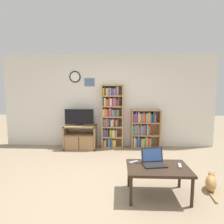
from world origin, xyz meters
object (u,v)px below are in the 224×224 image
at_px(coffee_table, 158,170).
at_px(remote_near_laptop, 180,166).
at_px(remote_far_from_laptop, 134,162).
at_px(cat, 211,182).
at_px(laptop, 153,161).
at_px(bookshelf_short, 144,129).
at_px(bookshelf_tall, 112,116).
at_px(television, 79,117).
at_px(tv_stand, 80,137).

relative_size(coffee_table, remote_near_laptop, 5.52).
bearing_deg(remote_far_from_laptop, cat, 64.15).
distance_m(laptop, remote_near_laptop, 0.39).
distance_m(bookshelf_short, coffee_table, 2.31).
xyz_separation_m(bookshelf_tall, laptop, (0.73, -2.21, -0.37)).
distance_m(coffee_table, cat, 0.96).
height_order(bookshelf_short, coffee_table, bookshelf_short).
height_order(television, cat, television).
bearing_deg(remote_near_laptop, tv_stand, -33.16).
distance_m(television, remote_near_laptop, 2.97).
xyz_separation_m(remote_far_from_laptop, cat, (1.25, 0.06, -0.34)).
height_order(bookshelf_short, remote_far_from_laptop, bookshelf_short).
height_order(tv_stand, cat, tv_stand).
distance_m(television, bookshelf_tall, 0.89).
bearing_deg(remote_far_from_laptop, remote_near_laptop, 52.64).
bearing_deg(bookshelf_short, cat, -69.75).
bearing_deg(bookshelf_tall, coffee_table, -71.12).
height_order(television, remote_near_laptop, television).
xyz_separation_m(television, cat, (2.57, -2.00, -0.75)).
relative_size(tv_stand, cat, 1.59).
distance_m(laptop, cat, 1.03).
bearing_deg(tv_stand, bookshelf_short, 4.74).
xyz_separation_m(tv_stand, cat, (2.54, -1.96, -0.20)).
height_order(tv_stand, remote_near_laptop, tv_stand).
xyz_separation_m(television, remote_far_from_laptop, (1.32, -2.05, -0.41)).
distance_m(tv_stand, bookshelf_short, 1.78).
bearing_deg(cat, remote_near_laptop, -135.29).
relative_size(tv_stand, coffee_table, 0.93).
xyz_separation_m(laptop, remote_near_laptop, (0.38, -0.06, -0.05)).
xyz_separation_m(bookshelf_short, remote_near_laptop, (0.21, -2.27, -0.07)).
relative_size(television, coffee_table, 0.87).
relative_size(television, bookshelf_tall, 0.45).
bearing_deg(remote_near_laptop, laptop, 5.18).
bearing_deg(coffee_table, laptop, 120.30).
relative_size(television, cat, 1.48).
height_order(bookshelf_tall, laptop, bookshelf_tall).
bearing_deg(coffee_table, cat, 12.03).
height_order(laptop, remote_far_from_laptop, laptop).
bearing_deg(bookshelf_tall, television, -172.96).
relative_size(bookshelf_short, laptop, 2.87).
height_order(tv_stand, bookshelf_tall, bookshelf_tall).
xyz_separation_m(television, coffee_table, (1.67, -2.19, -0.47)).
height_order(television, coffee_table, television).
distance_m(bookshelf_tall, coffee_table, 2.47).
bearing_deg(bookshelf_short, remote_near_laptop, -84.62).
distance_m(coffee_table, remote_near_laptop, 0.34).
relative_size(bookshelf_tall, laptop, 4.67).
xyz_separation_m(television, bookshelf_tall, (0.89, 0.11, 0.01)).
bearing_deg(tv_stand, bookshelf_tall, 9.35).
height_order(television, bookshelf_short, television).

